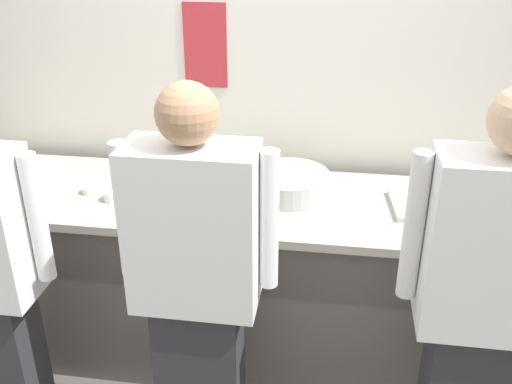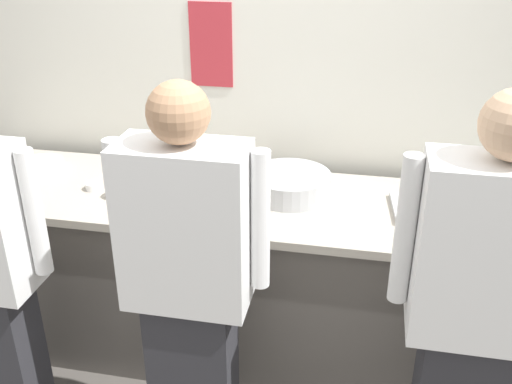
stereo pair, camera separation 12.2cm
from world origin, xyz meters
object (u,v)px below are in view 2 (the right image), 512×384
Objects in this scene: chef_center at (189,283)px; squeeze_bottle_primary at (152,189)px; plate_stack_front at (207,179)px; plate_stack_rear at (42,165)px; mixing_bowl_steel at (290,184)px; sheet_tray at (441,210)px; squeeze_bottle_secondary at (504,220)px; ramekin_orange_sauce at (18,190)px; ramekin_red_sauce at (94,186)px; deli_cup at (176,198)px; chefs_knife at (149,184)px; chef_far_right at (478,315)px; ramekin_yellow_sauce at (114,192)px.

chef_center is 0.61m from squeeze_bottle_primary.
plate_stack_rear is (-0.91, 0.04, -0.02)m from plate_stack_front.
chef_center is at bearing -57.10° from squeeze_bottle_primary.
chef_center reaches higher than plate_stack_front.
mixing_bowl_steel is 1.94× the size of squeeze_bottle_primary.
plate_stack_front reaches higher than plate_stack_rear.
squeeze_bottle_secondary is (0.22, -0.20, 0.08)m from sheet_tray.
ramekin_orange_sauce reaches higher than sheet_tray.
ramekin_red_sauce is at bearing -171.89° from mixing_bowl_steel.
squeeze_bottle_secondary reaches higher than deli_cup.
plate_stack_rear is 0.62m from chefs_knife.
chef_far_right reaches higher than plate_stack_front.
plate_stack_rear is 0.80m from squeeze_bottle_primary.
ramekin_red_sauce is at bearing -24.74° from plate_stack_rear.
chef_center is 18.29× the size of deli_cup.
ramekin_yellow_sauce is (-1.51, -0.14, 0.01)m from sheet_tray.
mixing_bowl_steel is 0.70m from chefs_knife.
chef_center reaches higher than chefs_knife.
sheet_tray is at bearing 2.71° from ramekin_red_sauce.
chef_far_right is 8.84× the size of squeeze_bottle_secondary.
sheet_tray is 2.10× the size of squeeze_bottle_primary.
ramekin_yellow_sauce is (-0.54, 0.57, 0.06)m from chef_center.
chef_center is 0.85m from chefs_knife.
ramekin_yellow_sauce is at bearing -154.34° from plate_stack_front.
chef_far_right is at bearing -33.70° from plate_stack_front.
deli_cup is at bearing 1.83° from ramekin_orange_sauce.
chef_center is at bearing -46.49° from ramekin_yellow_sauce.
sheet_tray reaches higher than chefs_knife.
mixing_bowl_steel is (-0.77, 0.78, 0.07)m from chef_far_right.
mixing_bowl_steel is (0.41, 0.00, 0.01)m from plate_stack_front.
chef_center reaches higher than plate_stack_rear.
ramekin_orange_sauce is 0.39× the size of chefs_knife.
squeeze_bottle_primary is at bearing -155.68° from mixing_bowl_steel.
ramekin_yellow_sauce is at bearing -124.02° from chefs_knife.
squeeze_bottle_primary is (-0.18, -0.27, 0.06)m from plate_stack_front.
chef_center is 1.20m from sheet_tray.
chef_far_right is at bearing -45.64° from mixing_bowl_steel.
squeeze_bottle_secondary is 2.11× the size of deli_cup.
ramekin_red_sauce reaches higher than sheet_tray.
squeeze_bottle_secondary reaches higher than ramekin_yellow_sauce.
squeeze_bottle_secondary is at bearing -7.54° from plate_stack_rear.
ramekin_yellow_sauce is at bearing -166.47° from mixing_bowl_steel.
squeeze_bottle_secondary is at bearing 73.58° from chef_far_right.
plate_stack_rear is 0.56m from ramekin_yellow_sauce.
ramekin_orange_sauce is at bearing -81.85° from plate_stack_rear.
ramekin_orange_sauce is 0.62m from chefs_knife.
ramekin_orange_sauce is at bearing 179.96° from squeeze_bottle_secondary.
chef_far_right is at bearing -20.83° from squeeze_bottle_primary.
mixing_bowl_steel is (1.32, -0.04, 0.03)m from plate_stack_rear.
plate_stack_rear is at bearing 155.43° from ramekin_yellow_sauce.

